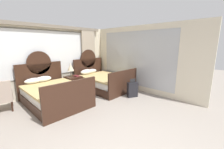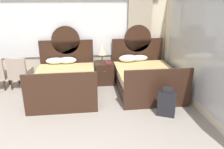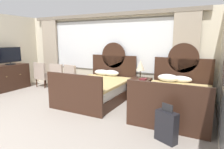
# 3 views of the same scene
# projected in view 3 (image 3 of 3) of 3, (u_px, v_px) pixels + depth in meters

# --- Properties ---
(wall_back_window) EXTENTS (6.92, 0.22, 2.70)m
(wall_back_window) POSITION_uv_depth(u_px,v_px,m) (108.00, 51.00, 6.71)
(wall_back_window) COLOR beige
(wall_back_window) RESTS_ON ground_plane
(bed_near_window) EXTENTS (1.63, 2.24, 1.71)m
(bed_near_window) POSITION_uv_depth(u_px,v_px,m) (98.00, 89.00, 5.74)
(bed_near_window) COLOR #382116
(bed_near_window) RESTS_ON ground_plane
(bed_near_mirror) EXTENTS (1.63, 2.24, 1.71)m
(bed_near_mirror) POSITION_uv_depth(u_px,v_px,m) (175.00, 99.00, 4.74)
(bed_near_mirror) COLOR #382116
(bed_near_mirror) RESTS_ON ground_plane
(nightstand_between_beds) EXTENTS (0.57, 0.59, 0.66)m
(nightstand_between_beds) POSITION_uv_depth(u_px,v_px,m) (140.00, 89.00, 5.79)
(nightstand_between_beds) COLOR #382116
(nightstand_between_beds) RESTS_ON ground_plane
(table_lamp_on_nightstand) EXTENTS (0.27, 0.27, 0.55)m
(table_lamp_on_nightstand) POSITION_uv_depth(u_px,v_px,m) (140.00, 65.00, 5.75)
(table_lamp_on_nightstand) COLOR brown
(table_lamp_on_nightstand) RESTS_ON nightstand_between_beds
(book_on_nightstand) EXTENTS (0.18, 0.26, 0.03)m
(book_on_nightstand) POSITION_uv_depth(u_px,v_px,m) (143.00, 79.00, 5.58)
(book_on_nightstand) COLOR maroon
(book_on_nightstand) RESTS_ON nightstand_between_beds
(dresser_minibar) EXTENTS (0.52, 1.93, 0.91)m
(dresser_minibar) POSITION_uv_depth(u_px,v_px,m) (2.00, 79.00, 6.71)
(dresser_minibar) COLOR #382116
(dresser_minibar) RESTS_ON ground_plane
(tv_flatscreen) EXTENTS (0.20, 0.88, 0.63)m
(tv_flatscreen) POSITION_uv_depth(u_px,v_px,m) (10.00, 56.00, 6.88)
(tv_flatscreen) COLOR black
(tv_flatscreen) RESTS_ON dresser_minibar
(armchair_by_window_left) EXTENTS (0.64, 0.64, 0.95)m
(armchair_by_window_left) POSITION_uv_depth(u_px,v_px,m) (73.00, 78.00, 6.75)
(armchair_by_window_left) COLOR #B29E8E
(armchair_by_window_left) RESTS_ON ground_plane
(armchair_by_window_centre) EXTENTS (0.56, 0.56, 0.95)m
(armchair_by_window_centre) POSITION_uv_depth(u_px,v_px,m) (59.00, 76.00, 7.04)
(armchair_by_window_centre) COLOR #B29E8E
(armchair_by_window_centre) RESTS_ON ground_plane
(armchair_by_window_right) EXTENTS (0.56, 0.56, 0.95)m
(armchair_by_window_right) POSITION_uv_depth(u_px,v_px,m) (43.00, 74.00, 7.41)
(armchair_by_window_right) COLOR #B29E8E
(armchair_by_window_right) RESTS_ON ground_plane
(suitcase_on_floor) EXTENTS (0.43, 0.32, 0.70)m
(suitcase_on_floor) POSITION_uv_depth(u_px,v_px,m) (166.00, 126.00, 3.38)
(suitcase_on_floor) COLOR black
(suitcase_on_floor) RESTS_ON ground_plane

